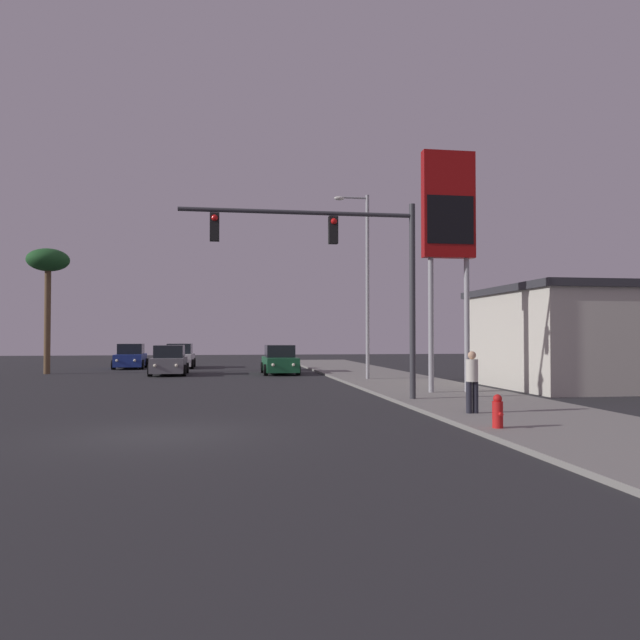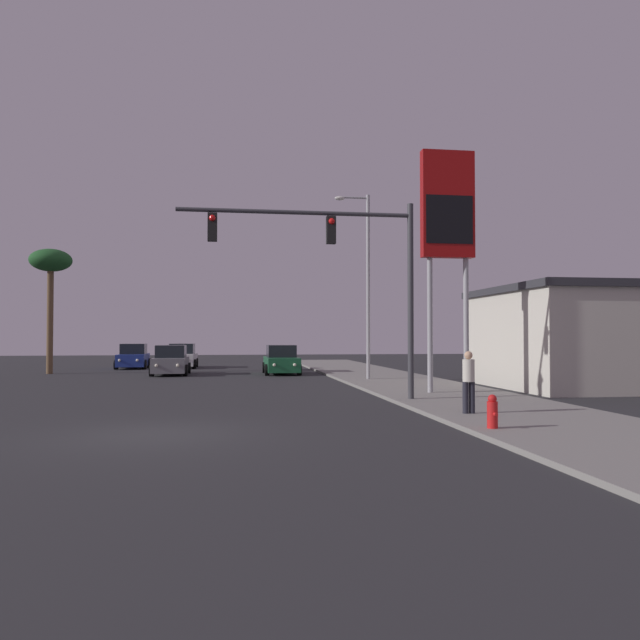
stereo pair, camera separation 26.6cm
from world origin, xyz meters
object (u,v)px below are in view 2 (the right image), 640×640
object	(u,v)px
palm_tree_mid	(51,266)
street_lamp	(365,276)
car_grey	(171,361)
pedestrian_on_sidewalk	(469,379)
car_white	(182,357)
traffic_light_mast	(344,258)
car_blue	(133,357)
car_green	(281,361)
gas_station_sign	(448,218)
fire_hydrant	(492,412)

from	to	relation	value
palm_tree_mid	street_lamp	bearing A→B (deg)	-26.82
car_grey	pedestrian_on_sidewalk	xyz separation A→B (m)	(9.67, -20.26, 0.27)
car_white	car_grey	world-z (taller)	same
traffic_light_mast	street_lamp	distance (m)	10.09
pedestrian_on_sidewalk	palm_tree_mid	size ratio (longest dim) A/B	0.23
car_blue	street_lamp	distance (m)	19.74
car_green	car_white	bearing A→B (deg)	-52.78
car_white	palm_tree_mid	distance (m)	10.75
traffic_light_mast	gas_station_sign	world-z (taller)	gas_station_sign
traffic_light_mast	gas_station_sign	size ratio (longest dim) A/B	0.86
car_green	traffic_light_mast	world-z (taller)	traffic_light_mast
palm_tree_mid	traffic_light_mast	bearing A→B (deg)	-52.27
fire_hydrant	pedestrian_on_sidewalk	size ratio (longest dim) A/B	0.46
car_blue	fire_hydrant	xyz separation A→B (m)	(12.35, -30.49, -0.27)
car_white	fire_hydrant	world-z (taller)	car_white
car_grey	traffic_light_mast	bearing A→B (deg)	113.29
gas_station_sign	car_grey	bearing A→B (deg)	128.79
car_grey	palm_tree_mid	world-z (taller)	palm_tree_mid
car_grey	street_lamp	world-z (taller)	street_lamp
street_lamp	gas_station_sign	size ratio (longest dim) A/B	1.00
car_blue	traffic_light_mast	distance (m)	26.22
car_grey	pedestrian_on_sidewalk	world-z (taller)	pedestrian_on_sidewalk
car_blue	traffic_light_mast	world-z (taller)	traffic_light_mast
traffic_light_mast	pedestrian_on_sidewalk	xyz separation A→B (m)	(2.65, -4.00, -3.72)
fire_hydrant	car_green	bearing A→B (deg)	97.26
street_lamp	pedestrian_on_sidewalk	size ratio (longest dim) A/B	5.39
pedestrian_on_sidewalk	palm_tree_mid	distance (m)	28.36
car_grey	gas_station_sign	distance (m)	19.02
car_white	street_lamp	size ratio (longest dim) A/B	0.48
car_blue	pedestrian_on_sidewalk	size ratio (longest dim) A/B	2.60
car_grey	car_green	distance (m)	6.28
car_white	pedestrian_on_sidewalk	distance (m)	29.65
car_green	pedestrian_on_sidewalk	bearing A→B (deg)	98.91
car_white	gas_station_sign	xyz separation A→B (m)	(11.28, -21.89, 5.86)
street_lamp	car_green	bearing A→B (deg)	119.29
street_lamp	fire_hydrant	size ratio (longest dim) A/B	11.84
car_blue	car_green	size ratio (longest dim) A/B	1.00
street_lamp	traffic_light_mast	bearing A→B (deg)	-106.39
car_blue	car_grey	xyz separation A→B (m)	(3.19, -7.57, 0.00)
street_lamp	palm_tree_mid	distance (m)	19.05
car_grey	traffic_light_mast	size ratio (longest dim) A/B	0.55
car_blue	car_grey	size ratio (longest dim) A/B	1.01
car_white	traffic_light_mast	distance (m)	25.35
car_green	street_lamp	world-z (taller)	street_lamp
car_white	fire_hydrant	distance (m)	32.04
car_blue	palm_tree_mid	size ratio (longest dim) A/B	0.59
car_blue	palm_tree_mid	world-z (taller)	palm_tree_mid
car_white	street_lamp	xyz separation A→B (m)	(9.80, -14.37, 4.36)
traffic_light_mast	gas_station_sign	distance (m)	5.18
car_green	pedestrian_on_sidewalk	size ratio (longest dim) A/B	2.59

